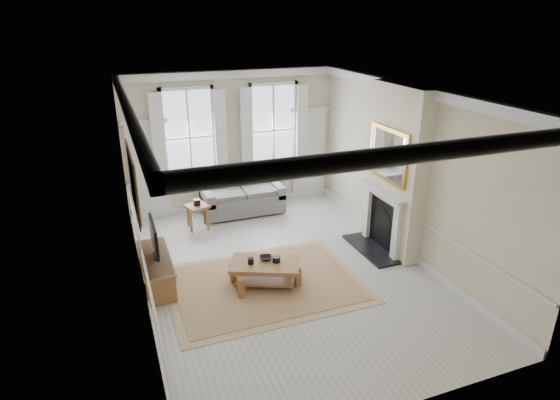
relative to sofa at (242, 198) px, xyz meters
name	(u,v)px	position (x,y,z in m)	size (l,w,h in m)	color
floor	(285,272)	(-0.06, -3.11, -0.37)	(7.20, 7.20, 0.00)	#B7B5AD
ceiling	(286,92)	(-0.06, -3.11, 3.03)	(7.20, 7.20, 0.00)	white
back_wall	(232,141)	(-0.06, 0.49, 1.33)	(5.20, 5.20, 0.00)	beige
left_wall	(134,209)	(-2.66, -3.11, 1.33)	(7.20, 7.20, 0.00)	beige
right_wall	(409,173)	(2.54, -3.11, 1.33)	(7.20, 7.20, 0.00)	beige
window_left	(189,137)	(-1.11, 0.44, 1.53)	(1.26, 0.20, 2.20)	#B2BCC6
window_right	(273,130)	(0.99, 0.44, 1.53)	(1.26, 0.20, 2.20)	#B2BCC6
door_left	(149,172)	(-2.11, 0.45, 0.78)	(0.90, 0.08, 2.30)	silver
door_right	(309,155)	(1.99, 0.45, 0.78)	(0.90, 0.08, 2.30)	silver
painting	(133,182)	(-2.62, -2.81, 1.68)	(0.05, 1.66, 1.06)	#B2681E
chimney_breast	(395,171)	(2.37, -2.91, 1.33)	(0.35, 1.70, 3.38)	beige
hearth	(371,249)	(1.94, -2.91, -0.34)	(0.55, 1.50, 0.05)	black
fireplace	(382,217)	(2.14, -2.91, 0.37)	(0.21, 1.45, 1.33)	silver
mirror	(388,155)	(2.15, -2.91, 1.68)	(0.06, 1.26, 1.06)	gold
sofa	(242,198)	(0.00, 0.00, 0.00)	(1.95, 0.95, 0.88)	slate
side_table	(197,210)	(-1.21, -0.54, 0.09)	(0.59, 0.59, 0.57)	brown
rug	(265,284)	(-0.56, -3.39, -0.36)	(3.50, 2.60, 0.02)	tan
coffee_table	(265,266)	(-0.56, -3.39, 0.01)	(1.40, 1.15, 0.46)	brown
ceramic_pot_a	(251,261)	(-0.81, -3.34, 0.15)	(0.11, 0.11, 0.11)	black
ceramic_pot_b	(276,259)	(-0.36, -3.44, 0.14)	(0.14, 0.14, 0.10)	black
bowl	(266,258)	(-0.51, -3.29, 0.12)	(0.23, 0.23, 0.06)	black
tv_stand	(156,270)	(-2.40, -2.66, -0.09)	(0.49, 1.53, 0.55)	brown
tv	(154,237)	(-2.37, -2.66, 0.57)	(0.08, 0.90, 0.68)	black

